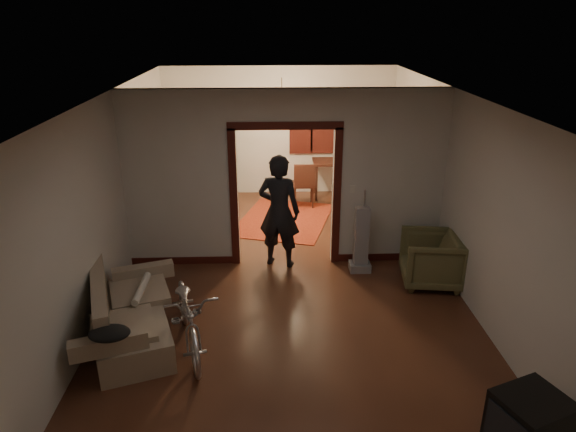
{
  "coord_description": "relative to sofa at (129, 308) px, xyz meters",
  "views": [
    {
      "loc": [
        -0.27,
        -6.9,
        3.81
      ],
      "look_at": [
        0.0,
        -0.3,
        1.2
      ],
      "focal_mm": 32.0,
      "sensor_mm": 36.0,
      "label": 1
    }
  ],
  "objects": [
    {
      "name": "floor",
      "position": [
        2.01,
        1.36,
        -0.42
      ],
      "size": [
        5.0,
        8.5,
        0.01
      ],
      "primitive_type": "cube",
      "color": "#3A1D12",
      "rests_on": "ground"
    },
    {
      "name": "ceiling",
      "position": [
        2.01,
        1.36,
        2.38
      ],
      "size": [
        5.0,
        8.5,
        0.01
      ],
      "primitive_type": "cube",
      "color": "white",
      "rests_on": "floor"
    },
    {
      "name": "wall_back",
      "position": [
        2.01,
        5.61,
        0.98
      ],
      "size": [
        5.0,
        0.02,
        2.8
      ],
      "primitive_type": "cube",
      "color": "beige",
      "rests_on": "floor"
    },
    {
      "name": "wall_left",
      "position": [
        -0.49,
        1.36,
        0.98
      ],
      "size": [
        0.02,
        8.5,
        2.8
      ],
      "primitive_type": "cube",
      "color": "beige",
      "rests_on": "floor"
    },
    {
      "name": "wall_right",
      "position": [
        4.51,
        1.36,
        0.98
      ],
      "size": [
        0.02,
        8.5,
        2.8
      ],
      "primitive_type": "cube",
      "color": "beige",
      "rests_on": "floor"
    },
    {
      "name": "partition_wall",
      "position": [
        2.01,
        2.11,
        0.98
      ],
      "size": [
        5.0,
        0.14,
        2.8
      ],
      "primitive_type": "cube",
      "color": "beige",
      "rests_on": "floor"
    },
    {
      "name": "door_casing",
      "position": [
        2.01,
        2.11,
        0.68
      ],
      "size": [
        1.74,
        0.2,
        2.32
      ],
      "primitive_type": "cube",
      "color": "#3A110D",
      "rests_on": "floor"
    },
    {
      "name": "far_window",
      "position": [
        2.71,
        5.57,
        1.13
      ],
      "size": [
        0.98,
        0.06,
        1.28
      ],
      "primitive_type": "cube",
      "color": "black",
      "rests_on": "wall_back"
    },
    {
      "name": "chandelier",
      "position": [
        2.01,
        3.86,
        1.93
      ],
      "size": [
        0.24,
        0.24,
        0.24
      ],
      "primitive_type": "sphere",
      "color": "#FFE0A5",
      "rests_on": "ceiling"
    },
    {
      "name": "light_switch",
      "position": [
        3.06,
        2.03,
        0.83
      ],
      "size": [
        0.08,
        0.01,
        0.12
      ],
      "primitive_type": "cube",
      "color": "silver",
      "rests_on": "partition_wall"
    },
    {
      "name": "sofa",
      "position": [
        0.0,
        0.0,
        0.0
      ],
      "size": [
        1.36,
        2.0,
        0.84
      ],
      "primitive_type": "cube",
      "rotation": [
        0.0,
        0.0,
        0.33
      ],
      "color": "#77694F",
      "rests_on": "floor"
    },
    {
      "name": "rolled_paper",
      "position": [
        0.1,
        0.3,
        0.11
      ],
      "size": [
        0.09,
        0.73,
        0.09
      ],
      "primitive_type": "cylinder",
      "rotation": [
        1.57,
        0.0,
        0.0
      ],
      "color": "beige",
      "rests_on": "sofa"
    },
    {
      "name": "jacket",
      "position": [
        0.05,
        -0.91,
        0.26
      ],
      "size": [
        0.44,
        0.33,
        0.13
      ],
      "primitive_type": "ellipsoid",
      "color": "black",
      "rests_on": "sofa"
    },
    {
      "name": "bicycle",
      "position": [
        0.77,
        -0.21,
        0.03
      ],
      "size": [
        1.02,
        1.8,
        0.9
      ],
      "primitive_type": "imported",
      "rotation": [
        0.0,
        0.0,
        0.27
      ],
      "color": "silver",
      "rests_on": "floor"
    },
    {
      "name": "armchair",
      "position": [
        4.16,
        1.25,
        -0.03
      ],
      "size": [
        0.97,
        0.95,
        0.79
      ],
      "primitive_type": "imported",
      "rotation": [
        0.0,
        0.0,
        -1.7
      ],
      "color": "brown",
      "rests_on": "floor"
    },
    {
      "name": "crt_tv",
      "position": [
        3.86,
        -2.33,
        0.28
      ],
      "size": [
        0.68,
        0.65,
        0.46
      ],
      "primitive_type": "cube",
      "rotation": [
        0.0,
        0.0,
        0.38
      ],
      "color": "black",
      "rests_on": "tv_stand"
    },
    {
      "name": "vacuum",
      "position": [
        3.18,
        1.69,
        0.12
      ],
      "size": [
        0.4,
        0.36,
        1.07
      ],
      "primitive_type": "cube",
      "rotation": [
        0.0,
        0.0,
        0.34
      ],
      "color": "gray",
      "rests_on": "floor"
    },
    {
      "name": "person",
      "position": [
        1.91,
        1.98,
        0.5
      ],
      "size": [
        0.77,
        0.62,
        1.84
      ],
      "primitive_type": "imported",
      "rotation": [
        0.0,
        0.0,
        2.84
      ],
      "color": "black",
      "rests_on": "floor"
    },
    {
      "name": "oriental_rug",
      "position": [
        2.05,
        3.89,
        -0.41
      ],
      "size": [
        2.19,
        2.53,
        0.02
      ],
      "primitive_type": "cube",
      "rotation": [
        0.0,
        0.0,
        -0.29
      ],
      "color": "maroon",
      "rests_on": "floor"
    },
    {
      "name": "locker",
      "position": [
        0.57,
        5.35,
        0.39
      ],
      "size": [
        0.83,
        0.47,
        1.63
      ],
      "primitive_type": "cube",
      "rotation": [
        0.0,
        0.0,
        -0.03
      ],
      "color": "black",
      "rests_on": "floor"
    },
    {
      "name": "globe",
      "position": [
        0.57,
        5.35,
        1.52
      ],
      "size": [
        0.27,
        0.27,
        0.27
      ],
      "primitive_type": "sphere",
      "color": "#1E5972",
      "rests_on": "locker"
    },
    {
      "name": "desk",
      "position": [
        3.28,
        5.24,
        -0.01
      ],
      "size": [
        1.17,
        0.74,
        0.82
      ],
      "primitive_type": "cube",
      "rotation": [
        0.0,
        0.0,
        -0.12
      ],
      "color": "black",
      "rests_on": "floor"
    },
    {
      "name": "desk_chair",
      "position": [
        2.48,
        4.67,
        0.06
      ],
      "size": [
        0.45,
        0.45,
        0.96
      ],
      "primitive_type": "cube",
      "rotation": [
        0.0,
        0.0,
        0.05
      ],
      "color": "black",
      "rests_on": "floor"
    }
  ]
}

